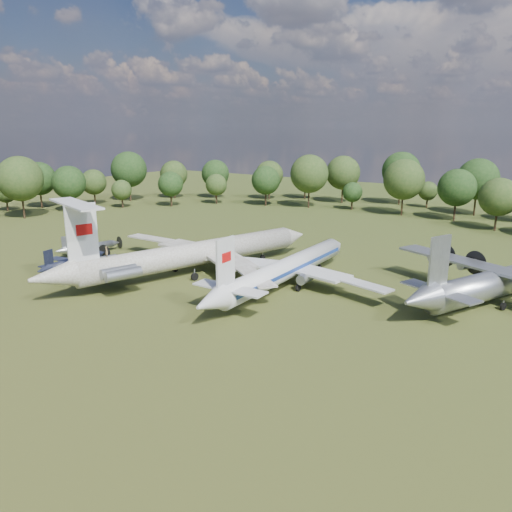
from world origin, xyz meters
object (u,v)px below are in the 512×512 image
Objects in this scene: tu104_jet at (286,273)px; an12_transport at (493,287)px; person_on_il62 at (107,252)px; small_prop_northwest at (90,249)px; small_prop_west at (75,264)px; il62_airliner at (195,258)px.

tu104_jet is 1.22× the size of an12_transport.
an12_transport is 22.77× the size of person_on_il62.
small_prop_northwest is (-42.45, -4.38, -1.23)m from tu104_jet.
an12_transport is 2.24× the size of small_prop_west.
person_on_il62 reaches higher than il62_airliner.
small_prop_west is 10.14× the size of person_on_il62.
small_prop_west is at bearing -136.35° from an12_transport.
person_on_il62 reaches higher than an12_transport.
il62_airliner is 34.00× the size of person_on_il62.
an12_transport is 71.90m from small_prop_northwest.
person_on_il62 is (-48.86, -27.27, 3.82)m from an12_transport.
an12_transport is 56.09m from person_on_il62.
tu104_jet is at bearing 12.61° from small_prop_west.
person_on_il62 is (-20.86, -17.36, 4.00)m from tu104_jet.
person_on_il62 is at bearing -141.66° from tu104_jet.
an12_transport is 67.11m from small_prop_west.
il62_airliner is at bearing 18.05° from small_prop_northwest.
an12_transport is at bearing 25.92° from small_prop_northwest.
tu104_jet is (16.41, 2.74, -0.45)m from il62_airliner.
il62_airliner is at bearing -140.65° from an12_transport.
il62_airliner is 16.64m from tu104_jet.
tu104_jet is at bearing -122.24° from person_on_il62.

